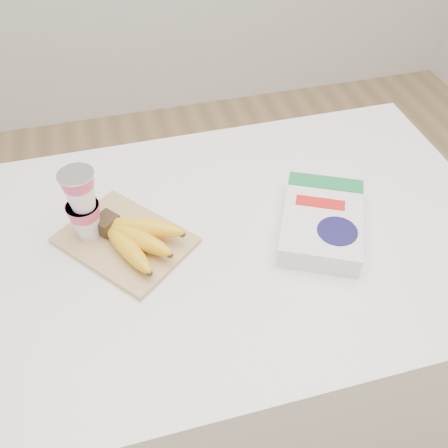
% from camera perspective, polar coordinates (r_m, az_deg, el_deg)
% --- Properties ---
extents(room, '(4.00, 4.00, 4.00)m').
position_cam_1_polar(room, '(0.87, 2.23, 19.19)').
color(room, tan).
rests_on(room, ground).
extents(table, '(1.22, 0.81, 0.91)m').
position_cam_1_polar(table, '(1.50, 1.25, -13.22)').
color(table, white).
rests_on(table, ground).
extents(cutting_board, '(0.33, 0.34, 0.01)m').
position_cam_1_polar(cutting_board, '(1.13, -11.21, -1.86)').
color(cutting_board, '#E0B47B').
rests_on(cutting_board, table).
extents(bananas, '(0.20, 0.21, 0.07)m').
position_cam_1_polar(bananas, '(1.09, -10.15, -1.49)').
color(bananas, '#382816').
rests_on(bananas, cutting_board).
extents(yogurt_stack, '(0.08, 0.08, 0.17)m').
position_cam_1_polar(yogurt_stack, '(1.09, -15.90, 2.30)').
color(yogurt_stack, white).
rests_on(yogurt_stack, cutting_board).
extents(cereal_box, '(0.27, 0.31, 0.06)m').
position_cam_1_polar(cereal_box, '(1.14, 11.12, 0.27)').
color(cereal_box, white).
rests_on(cereal_box, table).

